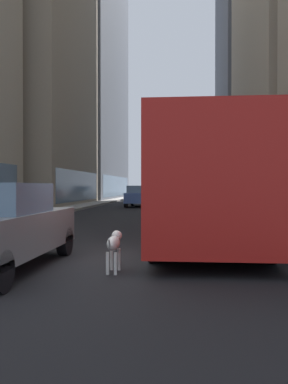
# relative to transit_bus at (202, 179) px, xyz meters

# --- Properties ---
(ground_plane) EXTENTS (120.00, 120.00, 0.00)m
(ground_plane) POSITION_rel_transit_bus_xyz_m (-2.80, 30.89, -1.78)
(ground_plane) COLOR black
(sidewalk_left) EXTENTS (2.40, 110.00, 0.15)m
(sidewalk_left) POSITION_rel_transit_bus_xyz_m (-8.50, 30.89, -1.70)
(sidewalk_left) COLOR #9E9991
(sidewalk_left) RESTS_ON ground
(sidewalk_right) EXTENTS (2.40, 110.00, 0.15)m
(sidewalk_right) POSITION_rel_transit_bus_xyz_m (2.90, 30.89, -1.70)
(sidewalk_right) COLOR #9E9991
(sidewalk_right) RESTS_ON ground
(building_left_far) EXTENTS (11.99, 20.95, 40.37)m
(building_left_far) POSITION_rel_transit_bus_xyz_m (-14.70, 38.52, 18.40)
(building_left_far) COLOR #4C515B
(building_left_far) RESTS_ON ground
(building_right_far) EXTENTS (10.70, 16.48, 41.37)m
(building_right_far) POSITION_rel_transit_bus_xyz_m (9.10, 36.82, 18.90)
(building_right_far) COLOR slate
(building_right_far) RESTS_ON ground
(transit_bus) EXTENTS (2.78, 11.53, 3.05)m
(transit_bus) POSITION_rel_transit_bus_xyz_m (0.00, 0.00, 0.00)
(transit_bus) COLOR red
(transit_bus) RESTS_ON ground
(car_silver_sedan) EXTENTS (1.81, 4.69, 1.62)m
(car_silver_sedan) POSITION_rel_transit_bus_xyz_m (-5.60, 34.17, -0.95)
(car_silver_sedan) COLOR #B7BABF
(car_silver_sedan) RESTS_ON ground
(car_blue_hatchback) EXTENTS (1.71, 4.76, 1.62)m
(car_blue_hatchback) POSITION_rel_transit_bus_xyz_m (-4.00, 19.38, -0.95)
(car_blue_hatchback) COLOR #4C6BB7
(car_blue_hatchback) RESTS_ON ground
(car_red_coupe) EXTENTS (1.81, 3.90, 1.62)m
(car_red_coupe) POSITION_rel_transit_bus_xyz_m (-1.60, 35.38, -0.96)
(car_red_coupe) COLOR red
(car_red_coupe) RESTS_ON ground
(car_black_suv) EXTENTS (1.88, 4.37, 1.62)m
(car_black_suv) POSITION_rel_transit_bus_xyz_m (0.00, 19.51, -0.95)
(car_black_suv) COLOR black
(car_black_suv) RESTS_ON ground
(box_truck) EXTENTS (2.30, 7.50, 3.05)m
(box_truck) POSITION_rel_transit_bus_xyz_m (0.00, 10.63, -0.11)
(box_truck) COLOR #A51919
(box_truck) RESTS_ON ground
(dalmatian_dog) EXTENTS (0.22, 0.96, 0.72)m
(dalmatian_dog) POSITION_rel_transit_bus_xyz_m (-1.83, -5.21, -1.26)
(dalmatian_dog) COLOR white
(dalmatian_dog) RESTS_ON ground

